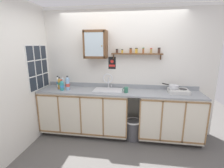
# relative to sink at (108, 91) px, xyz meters

# --- Properties ---
(floor) EXTENTS (6.23, 6.23, 0.00)m
(floor) POSITION_rel_sink_xyz_m (0.22, -0.41, -0.95)
(floor) COLOR #565451
(floor) RESTS_ON ground
(back_wall) EXTENTS (3.83, 0.07, 2.63)m
(back_wall) POSITION_rel_sink_xyz_m (0.22, 0.27, 0.38)
(back_wall) COLOR silver
(back_wall) RESTS_ON ground
(side_wall_left) EXTENTS (0.05, 3.46, 2.63)m
(side_wall_left) POSITION_rel_sink_xyz_m (-1.43, -0.68, 0.37)
(side_wall_left) COLOR silver
(side_wall_left) RESTS_ON ground
(lower_cabinet_run) EXTENTS (1.81, 0.58, 0.94)m
(lower_cabinet_run) POSITION_rel_sink_xyz_m (-0.49, -0.04, -0.47)
(lower_cabinet_run) COLOR black
(lower_cabinet_run) RESTS_ON ground
(lower_cabinet_run_right) EXTENTS (1.19, 0.58, 0.94)m
(lower_cabinet_run_right) POSITION_rel_sink_xyz_m (1.23, -0.04, -0.47)
(lower_cabinet_run_right) COLOR black
(lower_cabinet_run_right) RESTS_ON ground
(countertop) EXTENTS (3.19, 0.61, 0.03)m
(countertop) POSITION_rel_sink_xyz_m (0.22, -0.04, 0.01)
(countertop) COLOR gray
(countertop) RESTS_ON lower_cabinet_run
(backsplash) EXTENTS (3.19, 0.02, 0.08)m
(backsplash) POSITION_rel_sink_xyz_m (0.22, 0.24, 0.06)
(backsplash) COLOR gray
(backsplash) RESTS_ON countertop
(sink) EXTENTS (0.58, 0.41, 0.47)m
(sink) POSITION_rel_sink_xyz_m (0.00, 0.00, 0.00)
(sink) COLOR silver
(sink) RESTS_ON countertop
(hot_plate_stove) EXTENTS (0.36, 0.32, 0.08)m
(hot_plate_stove) POSITION_rel_sink_xyz_m (1.36, -0.01, 0.06)
(hot_plate_stove) COLOR silver
(hot_plate_stove) RESTS_ON countertop
(saucepan) EXTENTS (0.28, 0.27, 0.07)m
(saucepan) POSITION_rel_sink_xyz_m (1.27, 0.02, 0.14)
(saucepan) COLOR silver
(saucepan) RESTS_ON hot_plate_stove
(bottle_juice_amber_0) EXTENTS (0.08, 0.08, 0.24)m
(bottle_juice_amber_0) POSITION_rel_sink_xyz_m (-1.01, -0.05, 0.14)
(bottle_juice_amber_0) COLOR gold
(bottle_juice_amber_0) RESTS_ON countertop
(bottle_water_blue_1) EXTENTS (0.08, 0.08, 0.29)m
(bottle_water_blue_1) POSITION_rel_sink_xyz_m (-0.81, -0.09, 0.15)
(bottle_water_blue_1) COLOR #8CB7E0
(bottle_water_blue_1) RESTS_ON countertop
(bottle_water_clear_2) EXTENTS (0.07, 0.07, 0.24)m
(bottle_water_clear_2) POSITION_rel_sink_xyz_m (-0.99, 0.07, 0.13)
(bottle_water_clear_2) COLOR silver
(bottle_water_clear_2) RESTS_ON countertop
(bottle_opaque_white_3) EXTENTS (0.06, 0.06, 0.25)m
(bottle_opaque_white_3) POSITION_rel_sink_xyz_m (-1.10, 0.05, 0.14)
(bottle_opaque_white_3) COLOR white
(bottle_opaque_white_3) RESTS_ON countertop
(bottle_detergent_teal_4) EXTENTS (0.08, 0.08, 0.22)m
(bottle_detergent_teal_4) POSITION_rel_sink_xyz_m (-0.92, -0.15, 0.12)
(bottle_detergent_teal_4) COLOR teal
(bottle_detergent_teal_4) RESTS_ON countertop
(mug) EXTENTS (0.11, 0.08, 0.11)m
(mug) POSITION_rel_sink_xyz_m (0.37, -0.13, 0.08)
(mug) COLOR #337259
(mug) RESTS_ON countertop
(wall_cabinet) EXTENTS (0.45, 0.31, 0.54)m
(wall_cabinet) POSITION_rel_sink_xyz_m (-0.26, 0.11, 0.92)
(wall_cabinet) COLOR brown
(spice_shelf) EXTENTS (1.00, 0.14, 0.23)m
(spice_shelf) POSITION_rel_sink_xyz_m (0.56, 0.18, 0.76)
(spice_shelf) COLOR brown
(warning_sign) EXTENTS (0.15, 0.01, 0.25)m
(warning_sign) POSITION_rel_sink_xyz_m (0.05, 0.25, 0.55)
(warning_sign) COLOR black
(window) EXTENTS (0.03, 0.68, 0.89)m
(window) POSITION_rel_sink_xyz_m (-1.40, -0.15, 0.47)
(window) COLOR #262D38
(trash_bin) EXTENTS (0.33, 0.33, 0.40)m
(trash_bin) POSITION_rel_sink_xyz_m (0.53, -0.13, -0.73)
(trash_bin) COLOR #4C4C51
(trash_bin) RESTS_ON ground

